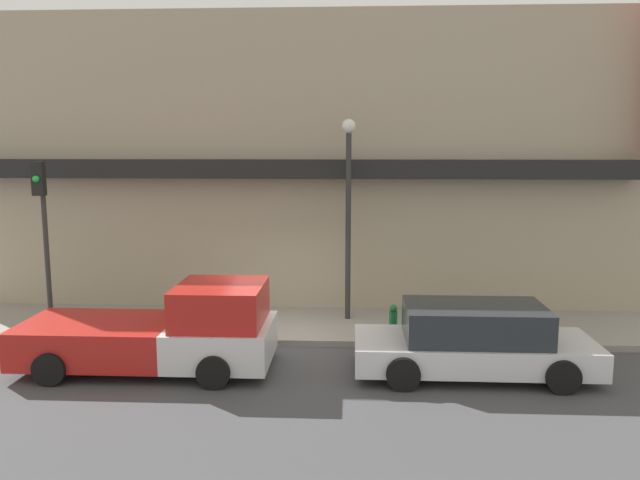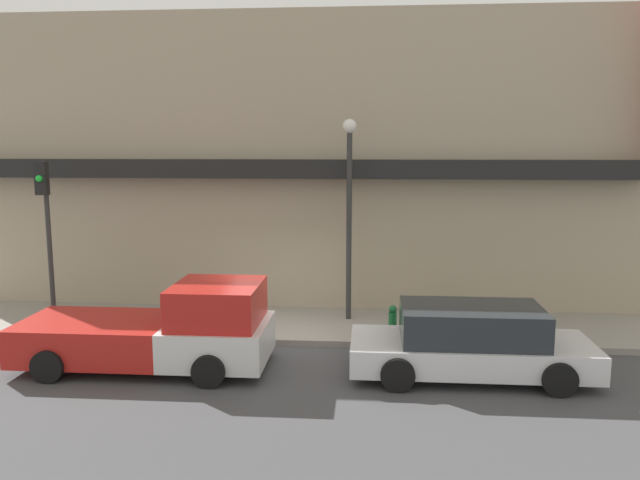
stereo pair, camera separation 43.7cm
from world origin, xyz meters
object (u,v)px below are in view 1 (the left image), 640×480
object	(u,v)px
pickup_truck	(165,332)
traffic_light	(43,217)
parked_car	(474,341)
street_lamp	(348,195)
fire_hydrant	(393,320)

from	to	relation	value
pickup_truck	traffic_light	distance (m)	4.63
parked_car	street_lamp	xyz separation A→B (m)	(-2.61, 3.51, 2.71)
parked_car	street_lamp	world-z (taller)	street_lamp
parked_car	fire_hydrant	size ratio (longest dim) A/B	6.59
fire_hydrant	traffic_light	bearing A→B (deg)	-179.38
parked_car	traffic_light	size ratio (longest dim) A/B	1.18
parked_car	traffic_light	xyz separation A→B (m)	(-9.94, 2.07, 2.27)
street_lamp	fire_hydrant	bearing A→B (deg)	-50.67
pickup_truck	parked_car	xyz separation A→B (m)	(6.42, 0.00, -0.08)
street_lamp	traffic_light	size ratio (longest dim) A/B	1.25
parked_car	fire_hydrant	xyz separation A→B (m)	(-1.50, 2.16, -0.19)
pickup_truck	fire_hydrant	bearing A→B (deg)	24.07
parked_car	pickup_truck	bearing A→B (deg)	178.57
pickup_truck	parked_car	distance (m)	6.42
traffic_light	street_lamp	bearing A→B (deg)	11.15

